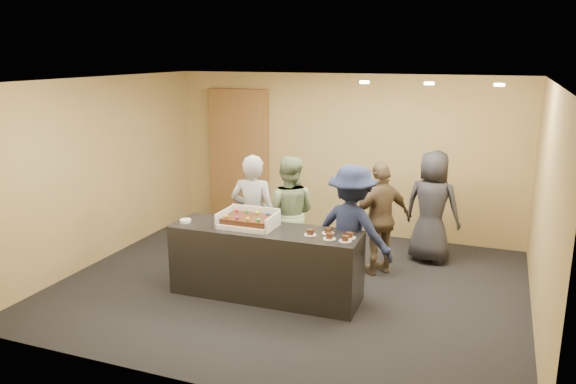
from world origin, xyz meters
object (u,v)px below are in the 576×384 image
object	(u,v)px
person_server_grey	(253,216)
person_navy_man	(352,231)
person_sage_man	(289,214)
person_dark_suit	(432,207)
cake_box	(249,223)
plate_stack	(185,221)
sheet_cake	(248,219)
person_brown_extra	(381,219)
storage_cabinet	(239,157)
serving_counter	(266,263)

from	to	relation	value
person_server_grey	person_navy_man	bearing A→B (deg)	166.28
person_sage_man	person_dark_suit	distance (m)	2.13
person_server_grey	cake_box	bearing A→B (deg)	100.80
cake_box	plate_stack	bearing A→B (deg)	-170.78
sheet_cake	person_sage_man	distance (m)	1.00
person_sage_man	person_brown_extra	xyz separation A→B (m)	(1.25, 0.32, -0.03)
storage_cabinet	person_brown_extra	xyz separation A→B (m)	(2.92, -1.56, -0.41)
serving_counter	cake_box	distance (m)	0.55
serving_counter	cake_box	size ratio (longest dim) A/B	3.44
storage_cabinet	person_server_grey	bearing A→B (deg)	-60.15
serving_counter	storage_cabinet	size ratio (longest dim) A/B	0.99
person_brown_extra	person_dark_suit	world-z (taller)	person_dark_suit
storage_cabinet	person_sage_man	world-z (taller)	storage_cabinet
storage_cabinet	cake_box	bearing A→B (deg)	-62.09
person_sage_man	person_dark_suit	size ratio (longest dim) A/B	0.99
cake_box	person_navy_man	size ratio (longest dim) A/B	0.41
serving_counter	person_brown_extra	xyz separation A→B (m)	(1.19, 1.29, 0.35)
person_navy_man	serving_counter	bearing A→B (deg)	39.13
serving_counter	storage_cabinet	bearing A→B (deg)	119.96
plate_stack	cake_box	bearing A→B (deg)	9.22
serving_counter	person_navy_man	world-z (taller)	person_navy_man
person_server_grey	person_dark_suit	xyz separation A→B (m)	(2.22, 1.45, -0.02)
person_navy_man	person_brown_extra	distance (m)	0.86
serving_counter	person_navy_man	distance (m)	1.16
storage_cabinet	person_navy_man	bearing A→B (deg)	-41.38
storage_cabinet	person_sage_man	bearing A→B (deg)	-48.42
storage_cabinet	plate_stack	bearing A→B (deg)	-77.58
storage_cabinet	person_sage_man	distance (m)	2.55
cake_box	person_brown_extra	bearing A→B (deg)	41.61
plate_stack	person_brown_extra	size ratio (longest dim) A/B	0.09
storage_cabinet	person_sage_man	size ratio (longest dim) A/B	1.46
cake_box	sheet_cake	world-z (taller)	cake_box
cake_box	person_server_grey	bearing A→B (deg)	109.25
storage_cabinet	plate_stack	world-z (taller)	storage_cabinet
person_navy_man	person_server_grey	bearing A→B (deg)	9.47
storage_cabinet	person_brown_extra	bearing A→B (deg)	-28.18
person_server_grey	person_brown_extra	world-z (taller)	person_server_grey
storage_cabinet	person_brown_extra	size ratio (longest dim) A/B	1.52
storage_cabinet	person_sage_man	xyz separation A→B (m)	(1.67, -1.88, -0.38)
person_server_grey	person_navy_man	size ratio (longest dim) A/B	1.01
serving_counter	sheet_cake	world-z (taller)	sheet_cake
cake_box	person_dark_suit	size ratio (longest dim) A/B	0.42
cake_box	person_navy_man	xyz separation A→B (m)	(1.23, 0.42, -0.10)
person_navy_man	plate_stack	bearing A→B (deg)	29.89
sheet_cake	person_server_grey	size ratio (longest dim) A/B	0.35
plate_stack	person_sage_man	xyz separation A→B (m)	(1.02, 1.08, -0.09)
serving_counter	person_dark_suit	bearing A→B (deg)	47.25
person_sage_man	person_navy_man	bearing A→B (deg)	143.12
cake_box	sheet_cake	size ratio (longest dim) A/B	1.17
sheet_cake	storage_cabinet	bearing A→B (deg)	117.69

